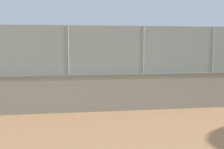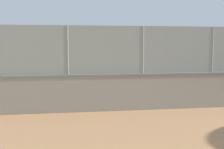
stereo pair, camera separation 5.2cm
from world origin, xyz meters
The scene contains 6 objects.
ground_plane centered at (0.00, 0.00, 0.00)m, with size 260.00×260.00×0.00m, color tan.
perimeter_wall centered at (-1.31, 10.70, 0.79)m, with size 25.57×1.40×1.56m.
fence_panel_on_wall centered at (-1.31, 10.70, 2.55)m, with size 25.11×1.05×1.98m.
player_at_service_line centered at (1.88, 4.44, 0.87)m, with size 0.94×0.92×1.48m.
player_crossing_court centered at (5.99, 3.31, 1.00)m, with size 0.70×0.92×1.69m.
sports_ball centered at (1.67, 6.17, 0.09)m, with size 0.18×0.18×0.18m, color white.
Camera 1 is at (5.46, 22.20, 2.81)m, focal length 46.03 mm.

